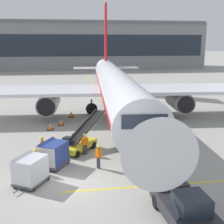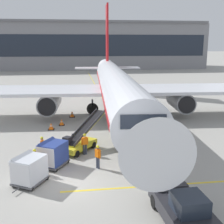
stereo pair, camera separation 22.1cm
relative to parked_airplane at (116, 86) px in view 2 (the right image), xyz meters
The scene contains 16 objects.
ground_plane 18.39m from the parked_airplane, 107.64° to the right, with size 600.00×600.00×0.00m, color #9E9B93.
parked_airplane is the anchor object (origin of this frame).
belt_loader 12.41m from the parked_airplane, 112.80° to the right, with size 4.26×5.01×2.88m.
baggage_cart_lead 15.90m from the parked_airplane, 115.34° to the right, with size 2.38×2.76×1.91m.
baggage_cart_second 18.74m from the parked_airplane, 115.59° to the right, with size 2.38×2.76×1.91m.
pushback_tug 22.17m from the parked_airplane, 89.69° to the right, with size 2.31×4.49×1.83m.
ground_crew_by_loader 13.23m from the parked_airplane, 109.36° to the right, with size 0.55×0.33×1.74m.
ground_crew_by_carts 14.88m from the parked_airplane, 121.26° to the right, with size 0.28×0.57×1.74m.
ground_crew_marshaller 15.66m from the parked_airplane, 103.07° to the right, with size 0.41×0.49×1.74m.
ground_crew_wingwalker 17.28m from the parked_airplane, 117.26° to the right, with size 0.29×0.57×1.74m.
safety_cone_engine_keepout 9.52m from the parked_airplane, 147.14° to the right, with size 0.64×0.64×0.73m.
safety_cone_wingtip 8.00m from the parked_airplane, 153.04° to the right, with size 0.61×0.61×0.70m.
safety_cone_nose_mark 6.30m from the parked_airplane, behind, with size 0.67×0.67×0.76m.
apron_guidance_line_lead_in 3.85m from the parked_airplane, 114.06° to the right, with size 0.20×110.00×0.01m.
apron_guidance_line_stop_bar 18.51m from the parked_airplane, 90.17° to the right, with size 12.00×0.20×0.01m.
terminal_building 75.07m from the parked_airplane, 101.35° to the left, with size 112.14×22.35×16.08m.
Camera 2 is at (0.40, -17.10, 8.72)m, focal length 46.50 mm.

